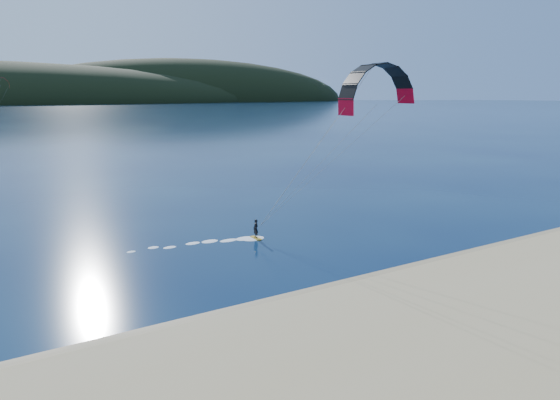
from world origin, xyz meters
The scene contains 5 objects.
ground centered at (0.00, 0.00, 0.00)m, with size 1800.00×1800.00×0.00m, color #071639.
wet_sand centered at (0.00, 4.50, 0.05)m, with size 220.00×2.50×0.10m.
headland centered at (0.63, 745.28, 0.00)m, with size 1200.00×310.00×140.00m.
kitesurfer_near centered at (13.37, 12.60, 10.89)m, with size 23.07×7.62×14.36m.
kitesurfer_far centered at (-14.01, 205.04, 15.36)m, with size 9.80×7.38×17.69m.
Camera 1 is at (-12.37, -17.56, 12.22)m, focal length 29.93 mm.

